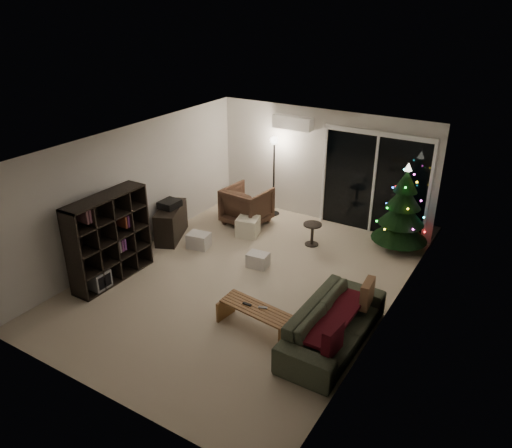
{
  "coord_description": "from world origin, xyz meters",
  "views": [
    {
      "loc": [
        4.19,
        -6.4,
        4.7
      ],
      "look_at": [
        0.1,
        0.3,
        1.05
      ],
      "focal_mm": 35.0,
      "sensor_mm": 36.0,
      "label": 1
    }
  ],
  "objects": [
    {
      "name": "room",
      "position": [
        0.46,
        1.49,
        1.02
      ],
      "size": [
        6.5,
        7.51,
        2.6
      ],
      "color": "beige",
      "rests_on": "ground"
    },
    {
      "name": "bookshelf",
      "position": [
        -2.25,
        -1.09,
        0.8
      ],
      "size": [
        0.69,
        1.64,
        1.6
      ],
      "primitive_type": null,
      "rotation": [
        0.0,
        0.0,
        -0.19
      ],
      "color": "black",
      "rests_on": "floor"
    },
    {
      "name": "media_cabinet",
      "position": [
        -2.25,
        0.74,
        0.34
      ],
      "size": [
        0.82,
        1.17,
        0.68
      ],
      "primitive_type": "cube",
      "rotation": [
        0.0,
        0.0,
        0.42
      ],
      "color": "black",
      "rests_on": "floor"
    },
    {
      "name": "stereo",
      "position": [
        -2.25,
        0.74,
        0.76
      ],
      "size": [
        0.35,
        0.41,
        0.15
      ],
      "primitive_type": "cube",
      "color": "black",
      "rests_on": "media_cabinet"
    },
    {
      "name": "armchair",
      "position": [
        -1.28,
        2.18,
        0.42
      ],
      "size": [
        0.97,
        1.0,
        0.84
      ],
      "primitive_type": "imported",
      "rotation": [
        0.0,
        0.0,
        3.06
      ],
      "color": "#4A3524",
      "rests_on": "floor"
    },
    {
      "name": "ottoman",
      "position": [
        -0.94,
        1.66,
        0.2
      ],
      "size": [
        0.54,
        0.54,
        0.4
      ],
      "primitive_type": "cube",
      "rotation": [
        0.0,
        0.0,
        0.27
      ],
      "color": "silver",
      "rests_on": "floor"
    },
    {
      "name": "cardboard_box_a",
      "position": [
        -1.48,
        0.67,
        0.15
      ],
      "size": [
        0.48,
        0.39,
        0.31
      ],
      "primitive_type": "cube",
      "rotation": [
        0.0,
        0.0,
        0.17
      ],
      "color": "silver",
      "rests_on": "floor"
    },
    {
      "name": "cardboard_box_b",
      "position": [
        -0.06,
        0.63,
        0.14
      ],
      "size": [
        0.41,
        0.33,
        0.27
      ],
      "primitive_type": "cube",
      "rotation": [
        0.0,
        0.0,
        0.1
      ],
      "color": "silver",
      "rests_on": "floor"
    },
    {
      "name": "side_table",
      "position": [
        0.42,
        1.97,
        0.23
      ],
      "size": [
        0.38,
        0.38,
        0.47
      ],
      "primitive_type": "cylinder",
      "rotation": [
        0.0,
        0.0,
        0.02
      ],
      "color": "black",
      "rests_on": "floor"
    },
    {
      "name": "floor_lamp",
      "position": [
        -1.03,
        2.93,
        0.89
      ],
      "size": [
        0.29,
        0.29,
        1.79
      ],
      "primitive_type": "cylinder",
      "color": "black",
      "rests_on": "floor"
    },
    {
      "name": "sofa",
      "position": [
        2.05,
        -0.72,
        0.32
      ],
      "size": [
        0.86,
        2.17,
        0.63
      ],
      "primitive_type": "imported",
      "rotation": [
        0.0,
        0.0,
        1.56
      ],
      "color": "#4F5741",
      "rests_on": "floor"
    },
    {
      "name": "sofa_throw",
      "position": [
        1.95,
        -0.72,
        0.46
      ],
      "size": [
        0.68,
        1.56,
        0.05
      ],
      "primitive_type": "cube",
      "color": "#3B0512",
      "rests_on": "sofa"
    },
    {
      "name": "cushion_a",
      "position": [
        2.3,
        -0.07,
        0.57
      ],
      "size": [
        0.16,
        0.43,
        0.42
      ],
      "primitive_type": "cube",
      "rotation": [
        0.0,
        0.0,
        0.09
      ],
      "color": "#956840",
      "rests_on": "sofa"
    },
    {
      "name": "cushion_b",
      "position": [
        2.3,
        -1.37,
        0.57
      ],
      "size": [
        0.15,
        0.42,
        0.42
      ],
      "primitive_type": "cube",
      "rotation": [
        0.0,
        0.0,
        -0.07
      ],
      "color": "#3B0512",
      "rests_on": "sofa"
    },
    {
      "name": "coffee_table",
      "position": [
        0.9,
        -1.02,
        0.18
      ],
      "size": [
        1.21,
        0.55,
        0.37
      ],
      "primitive_type": null,
      "rotation": [
        0.0,
        0.0,
        -0.12
      ],
      "color": "olive",
      "rests_on": "floor"
    },
    {
      "name": "remote_a",
      "position": [
        0.75,
        -1.02,
        0.38
      ],
      "size": [
        0.15,
        0.04,
        0.02
      ],
      "primitive_type": "cube",
      "color": "black",
      "rests_on": "coffee_table"
    },
    {
      "name": "remote_b",
      "position": [
        1.0,
        -0.97,
        0.38
      ],
      "size": [
        0.14,
        0.08,
        0.02
      ],
      "primitive_type": "cube",
      "rotation": [
        0.0,
        0.0,
        0.35
      ],
      "color": "slate",
      "rests_on": "coffee_table"
    },
    {
      "name": "christmas_tree",
      "position": [
        1.97,
        2.76,
        0.9
      ],
      "size": [
        1.14,
        1.14,
        1.79
      ],
      "primitive_type": "cone",
      "rotation": [
        0.0,
        0.0,
        0.03
      ],
      "color": "black",
      "rests_on": "floor"
    }
  ]
}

